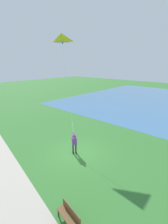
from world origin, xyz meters
The scene contains 5 objects.
ground_plane centered at (0.00, 0.00, 0.00)m, with size 120.00×120.00×0.00m, color #33702D.
walkway_path centered at (6.10, 2.00, 0.01)m, with size 2.40×32.00×0.02m, color #ADA393.
person_kite_flyer centered at (0.13, -0.09, 1.05)m, with size 0.55×0.62×1.83m.
flying_kite centered at (-2.93, -4.78, 9.79)m, with size 3.51×5.29×8.58m.
park_bench_near_walkway centered at (4.82, 4.27, 0.51)m, with size 0.70×1.55×0.88m.
Camera 1 is at (8.76, 8.76, 7.50)m, focal length 25.83 mm.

